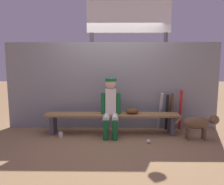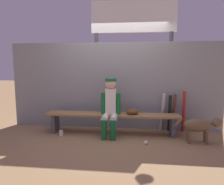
{
  "view_description": "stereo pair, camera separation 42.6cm",
  "coord_description": "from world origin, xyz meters",
  "px_view_note": "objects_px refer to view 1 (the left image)",
  "views": [
    {
      "loc": [
        0.05,
        -4.23,
        1.43
      ],
      "look_at": [
        0.0,
        0.0,
        0.88
      ],
      "focal_mm": 32.94,
      "sensor_mm": 36.0,
      "label": 1
    },
    {
      "loc": [
        0.48,
        -4.21,
        1.43
      ],
      "look_at": [
        0.0,
        0.0,
        0.88
      ],
      "focal_mm": 32.94,
      "sensor_mm": 36.0,
      "label": 2
    }
  ],
  "objects_px": {
    "bat_aluminum_silver": "(160,111)",
    "bat_wood_dark": "(171,111)",
    "dugout_bench": "(112,118)",
    "baseball_glove": "(132,111)",
    "cup_on_bench": "(114,110)",
    "bat_aluminum_black": "(167,112)",
    "bat_aluminum_red": "(180,110)",
    "baseball": "(148,141)",
    "dog": "(199,123)",
    "cup_on_ground": "(61,135)",
    "scoreboard": "(131,31)",
    "player_seated": "(111,105)"
  },
  "relations": [
    {
      "from": "bat_aluminum_silver",
      "to": "baseball",
      "type": "relative_size",
      "value": 11.63
    },
    {
      "from": "baseball_glove",
      "to": "bat_wood_dark",
      "type": "bearing_deg",
      "value": 20.68
    },
    {
      "from": "baseball",
      "to": "bat_aluminum_silver",
      "type": "bearing_deg",
      "value": 64.78
    },
    {
      "from": "bat_wood_dark",
      "to": "baseball",
      "type": "distance_m",
      "value": 1.15
    },
    {
      "from": "player_seated",
      "to": "bat_aluminum_red",
      "type": "xyz_separation_m",
      "value": [
        1.56,
        0.4,
        -0.18
      ]
    },
    {
      "from": "bat_aluminum_silver",
      "to": "cup_on_ground",
      "type": "distance_m",
      "value": 2.21
    },
    {
      "from": "baseball_glove",
      "to": "bat_aluminum_black",
      "type": "relative_size",
      "value": 0.35
    },
    {
      "from": "baseball",
      "to": "bat_aluminum_black",
      "type": "bearing_deg",
      "value": 57.11
    },
    {
      "from": "dugout_bench",
      "to": "bat_wood_dark",
      "type": "xyz_separation_m",
      "value": [
        1.32,
        0.34,
        0.07
      ]
    },
    {
      "from": "bat_wood_dark",
      "to": "dog",
      "type": "relative_size",
      "value": 0.99
    },
    {
      "from": "dugout_bench",
      "to": "baseball",
      "type": "xyz_separation_m",
      "value": [
        0.69,
        -0.54,
        -0.31
      ]
    },
    {
      "from": "dugout_bench",
      "to": "baseball",
      "type": "distance_m",
      "value": 0.93
    },
    {
      "from": "cup_on_bench",
      "to": "dog",
      "type": "height_order",
      "value": "cup_on_bench"
    },
    {
      "from": "dugout_bench",
      "to": "baseball_glove",
      "type": "xyz_separation_m",
      "value": [
        0.42,
        0.0,
        0.15
      ]
    },
    {
      "from": "bat_wood_dark",
      "to": "baseball",
      "type": "height_order",
      "value": "bat_wood_dark"
    },
    {
      "from": "player_seated",
      "to": "dog",
      "type": "xyz_separation_m",
      "value": [
        1.72,
        -0.24,
        -0.3
      ]
    },
    {
      "from": "baseball_glove",
      "to": "bat_aluminum_silver",
      "type": "bearing_deg",
      "value": 23.91
    },
    {
      "from": "bat_aluminum_black",
      "to": "bat_aluminum_red",
      "type": "height_order",
      "value": "bat_aluminum_red"
    },
    {
      "from": "dog",
      "to": "bat_aluminum_black",
      "type": "bearing_deg",
      "value": 126.0
    },
    {
      "from": "bat_wood_dark",
      "to": "dog",
      "type": "distance_m",
      "value": 0.78
    },
    {
      "from": "baseball",
      "to": "scoreboard",
      "type": "xyz_separation_m",
      "value": [
        -0.21,
        1.63,
        2.28
      ]
    },
    {
      "from": "player_seated",
      "to": "bat_aluminum_black",
      "type": "distance_m",
      "value": 1.34
    },
    {
      "from": "bat_aluminum_silver",
      "to": "scoreboard",
      "type": "height_order",
      "value": "scoreboard"
    },
    {
      "from": "bat_aluminum_black",
      "to": "baseball_glove",
      "type": "bearing_deg",
      "value": -159.65
    },
    {
      "from": "bat_aluminum_red",
      "to": "baseball",
      "type": "relative_size",
      "value": 12.25
    },
    {
      "from": "bat_aluminum_black",
      "to": "cup_on_ground",
      "type": "relative_size",
      "value": 7.3
    },
    {
      "from": "player_seated",
      "to": "bat_aluminum_silver",
      "type": "height_order",
      "value": "player_seated"
    },
    {
      "from": "cup_on_bench",
      "to": "scoreboard",
      "type": "distance_m",
      "value": 2.14
    },
    {
      "from": "bat_aluminum_silver",
      "to": "dog",
      "type": "bearing_deg",
      "value": -45.7
    },
    {
      "from": "cup_on_ground",
      "to": "dog",
      "type": "xyz_separation_m",
      "value": [
        2.73,
        -0.09,
        0.28
      ]
    },
    {
      "from": "baseball_glove",
      "to": "bat_aluminum_red",
      "type": "xyz_separation_m",
      "value": [
        1.11,
        0.29,
        -0.04
      ]
    },
    {
      "from": "bat_aluminum_black",
      "to": "cup_on_bench",
      "type": "relative_size",
      "value": 7.3
    },
    {
      "from": "dugout_bench",
      "to": "dog",
      "type": "relative_size",
      "value": 3.32
    },
    {
      "from": "bat_aluminum_black",
      "to": "dog",
      "type": "xyz_separation_m",
      "value": [
        0.47,
        -0.64,
        -0.07
      ]
    },
    {
      "from": "player_seated",
      "to": "cup_on_bench",
      "type": "xyz_separation_m",
      "value": [
        0.06,
        0.18,
        -0.15
      ]
    },
    {
      "from": "bat_aluminum_silver",
      "to": "bat_wood_dark",
      "type": "height_order",
      "value": "bat_aluminum_silver"
    },
    {
      "from": "player_seated",
      "to": "bat_wood_dark",
      "type": "height_order",
      "value": "player_seated"
    },
    {
      "from": "bat_aluminum_silver",
      "to": "dog",
      "type": "height_order",
      "value": "bat_aluminum_silver"
    },
    {
      "from": "bat_aluminum_black",
      "to": "baseball",
      "type": "xyz_separation_m",
      "value": [
        -0.54,
        -0.84,
        -0.37
      ]
    },
    {
      "from": "bat_aluminum_red",
      "to": "cup_on_ground",
      "type": "distance_m",
      "value": 2.65
    },
    {
      "from": "baseball_glove",
      "to": "cup_on_bench",
      "type": "height_order",
      "value": "baseball_glove"
    },
    {
      "from": "player_seated",
      "to": "dugout_bench",
      "type": "bearing_deg",
      "value": 76.32
    },
    {
      "from": "player_seated",
      "to": "baseball",
      "type": "distance_m",
      "value": 1.03
    },
    {
      "from": "dugout_bench",
      "to": "bat_aluminum_silver",
      "type": "xyz_separation_m",
      "value": [
        1.08,
        0.29,
        0.08
      ]
    },
    {
      "from": "baseball_glove",
      "to": "baseball",
      "type": "xyz_separation_m",
      "value": [
        0.26,
        -0.54,
        -0.46
      ]
    },
    {
      "from": "bat_aluminum_silver",
      "to": "cup_on_bench",
      "type": "bearing_deg",
      "value": -168.05
    },
    {
      "from": "dugout_bench",
      "to": "player_seated",
      "type": "relative_size",
      "value": 2.37
    },
    {
      "from": "bat_wood_dark",
      "to": "bat_aluminum_red",
      "type": "distance_m",
      "value": 0.22
    },
    {
      "from": "bat_wood_dark",
      "to": "baseball",
      "type": "xyz_separation_m",
      "value": [
        -0.64,
        -0.88,
        -0.38
      ]
    },
    {
      "from": "cup_on_ground",
      "to": "scoreboard",
      "type": "relative_size",
      "value": 0.03
    }
  ]
}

